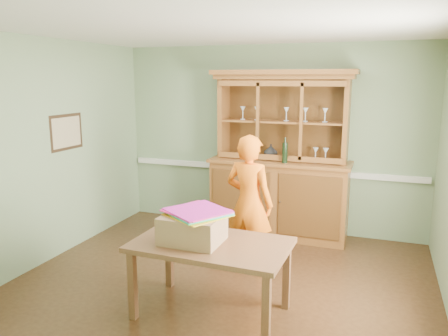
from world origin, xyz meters
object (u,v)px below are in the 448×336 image
at_px(china_hutch, 280,179).
at_px(dining_table, 211,251).
at_px(cardboard_box, 192,229).
at_px(person, 249,203).

distance_m(china_hutch, dining_table, 2.39).
height_order(dining_table, cardboard_box, cardboard_box).
xyz_separation_m(china_hutch, cardboard_box, (-0.28, -2.42, 0.03)).
xyz_separation_m(cardboard_box, person, (0.21, 1.14, -0.05)).
height_order(china_hutch, dining_table, china_hutch).
relative_size(cardboard_box, person, 0.34).
relative_size(china_hutch, person, 1.46).
bearing_deg(person, cardboard_box, 90.53).
height_order(cardboard_box, person, person).
distance_m(dining_table, person, 1.11).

